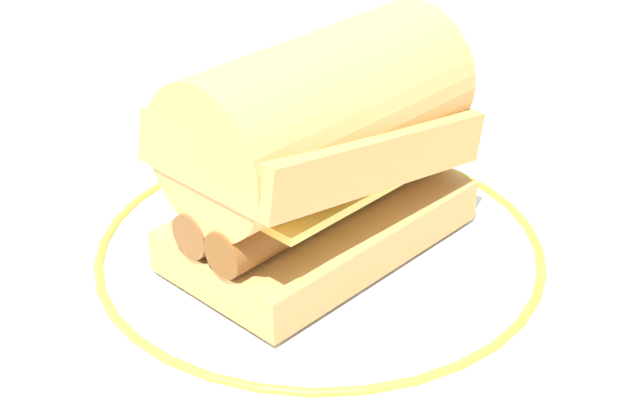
% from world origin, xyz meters
% --- Properties ---
extents(ground_plane, '(1.50, 1.50, 0.00)m').
position_xyz_m(ground_plane, '(0.00, 0.00, 0.00)').
color(ground_plane, white).
extents(plate, '(0.30, 0.30, 0.01)m').
position_xyz_m(plate, '(0.02, -0.01, 0.01)').
color(plate, white).
rests_on(plate, ground_plane).
extents(sausage_sandwich, '(0.19, 0.13, 0.13)m').
position_xyz_m(sausage_sandwich, '(0.02, -0.01, 0.08)').
color(sausage_sandwich, tan).
rests_on(sausage_sandwich, plate).
extents(drinking_glass, '(0.06, 0.06, 0.09)m').
position_xyz_m(drinking_glass, '(0.23, 0.09, 0.04)').
color(drinking_glass, silver).
rests_on(drinking_glass, ground_plane).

